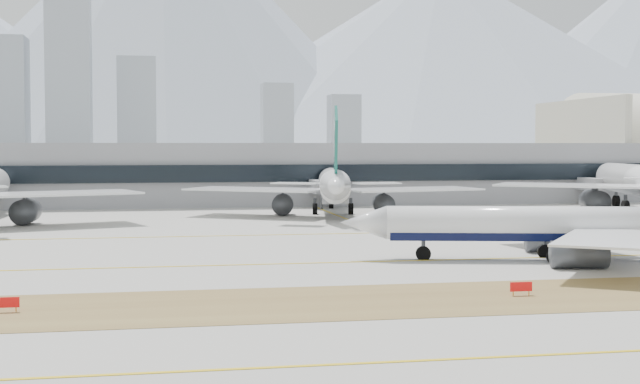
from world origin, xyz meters
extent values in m
plane|color=#AAA89F|center=(0.00, 0.00, 0.00)|extent=(3000.00, 3000.00, 0.00)
cube|color=brown|center=(0.00, -32.00, 0.02)|extent=(360.00, 18.00, 0.06)
cube|color=yellow|center=(0.00, -5.00, 0.03)|extent=(360.00, 0.45, 0.04)
cube|color=yellow|center=(0.00, -55.00, 0.03)|extent=(360.00, 0.45, 0.04)
cube|color=yellow|center=(0.00, 30.00, 0.03)|extent=(360.00, 0.45, 0.04)
cylinder|color=white|center=(33.69, -7.29, 4.66)|extent=(38.74, 12.79, 4.24)
cube|color=black|center=(33.69, -7.29, 3.50)|extent=(37.84, 11.99, 1.91)
cone|color=white|center=(11.90, -2.30, 4.66)|extent=(6.72, 5.45, 4.24)
cube|color=white|center=(41.18, 3.06, 4.03)|extent=(12.76, 22.15, 0.25)
cylinder|color=#3F4247|center=(38.18, -0.28, 1.70)|extent=(7.01, 4.54, 3.18)
cube|color=#3F4247|center=(38.18, -0.28, 2.97)|extent=(2.70, 0.91, 1.48)
cube|color=white|center=(35.93, -19.86, 4.03)|extent=(19.81, 22.62, 0.25)
cylinder|color=#3F4247|center=(34.68, -15.55, 1.70)|extent=(7.01, 4.54, 3.18)
cube|color=#3F4247|center=(34.68, -15.55, 2.97)|extent=(2.70, 0.91, 1.48)
cylinder|color=#3F4247|center=(19.32, -4.00, 1.27)|extent=(0.51, 0.51, 2.54)
cylinder|color=black|center=(19.32, -4.00, 0.74)|extent=(2.02, 1.15, 1.91)
cylinder|color=#3F4247|center=(34.12, -10.21, 1.27)|extent=(0.51, 0.51, 2.54)
cylinder|color=black|center=(34.12, -10.21, 0.74)|extent=(2.02, 1.15, 1.91)
cylinder|color=#3F4247|center=(35.35, -4.84, 1.27)|extent=(0.51, 0.51, 2.54)
cylinder|color=black|center=(35.35, -4.84, 0.74)|extent=(2.02, 1.15, 1.91)
cube|color=white|center=(-31.84, 53.51, 5.79)|extent=(32.07, 22.44, 0.37)
cylinder|color=#3F4247|center=(-37.19, 56.78, 2.44)|extent=(4.89, 7.87, 4.57)
cube|color=#3F4247|center=(-37.19, 56.78, 4.27)|extent=(0.59, 3.22, 2.13)
cylinder|color=white|center=(22.82, 71.85, 6.35)|extent=(13.29, 44.01, 5.78)
cube|color=slate|center=(22.82, 71.85, 4.77)|extent=(12.29, 43.00, 2.60)
cone|color=white|center=(27.20, 96.64, 6.35)|extent=(6.85, 7.58, 5.78)
cone|color=white|center=(18.18, 45.57, 7.08)|extent=(7.38, 10.56, 5.78)
cube|color=white|center=(37.07, 62.82, 5.49)|extent=(29.76, 18.19, 0.35)
cube|color=white|center=(25.89, 46.05, 7.51)|extent=(8.60, 5.33, 0.23)
cylinder|color=#3F4247|center=(32.45, 66.57, 2.31)|extent=(5.53, 7.92, 4.33)
cube|color=#3F4247|center=(32.45, 66.57, 4.04)|extent=(0.95, 3.06, 2.02)
cube|color=white|center=(6.35, 68.25, 5.49)|extent=(30.25, 25.48, 0.35)
cube|color=white|center=(11.10, 48.67, 7.51)|extent=(9.13, 7.55, 0.23)
cylinder|color=#3F4247|center=(11.97, 70.19, 2.31)|extent=(5.53, 7.92, 4.33)
cube|color=#3F4247|center=(11.97, 70.19, 4.04)|extent=(0.95, 3.06, 2.02)
cube|color=#145A4D|center=(18.71, 48.56, 13.94)|extent=(2.61, 11.99, 15.49)
cube|color=#AEB1B8|center=(18.92, 49.75, 15.62)|extent=(1.57, 5.47, 6.63)
cylinder|color=#3F4247|center=(25.71, 88.19, 1.73)|extent=(0.69, 0.69, 3.47)
cylinder|color=black|center=(25.71, 88.19, 1.01)|extent=(1.45, 2.74, 2.60)
cylinder|color=#3F4247|center=(18.91, 71.31, 1.73)|extent=(0.69, 0.69, 3.47)
cylinder|color=black|center=(18.91, 71.31, 1.01)|extent=(1.45, 2.74, 2.60)
cylinder|color=#3F4247|center=(26.31, 70.00, 1.73)|extent=(0.69, 0.69, 3.47)
cylinder|color=black|center=(26.31, 70.00, 1.01)|extent=(1.45, 2.74, 2.60)
cone|color=white|center=(95.74, 92.43, 7.00)|extent=(7.71, 8.48, 6.37)
cube|color=white|center=(71.91, 61.77, 6.05)|extent=(33.21, 28.57, 0.38)
cylinder|color=#3F4247|center=(78.16, 63.74, 2.55)|extent=(6.29, 8.82, 4.78)
cube|color=#3F4247|center=(78.16, 63.74, 4.46)|extent=(1.14, 3.37, 2.23)
cylinder|color=#3F4247|center=(93.84, 83.17, 1.91)|extent=(0.76, 0.76, 3.82)
cylinder|color=black|center=(93.84, 83.17, 1.11)|extent=(1.67, 3.03, 2.87)
cylinder|color=#3F4247|center=(85.85, 64.77, 1.91)|extent=(0.76, 0.76, 3.82)
cylinder|color=black|center=(85.85, 64.77, 1.11)|extent=(1.67, 3.03, 2.87)
cube|color=gray|center=(0.00, 115.00, 7.50)|extent=(280.00, 42.00, 15.00)
cube|color=black|center=(0.00, 93.50, 7.95)|extent=(280.00, 1.20, 4.00)
cube|color=beige|center=(110.00, 135.00, 14.10)|extent=(2.00, 57.00, 27.90)
cube|color=red|center=(-26.65, -32.00, 0.90)|extent=(2.20, 0.15, 0.90)
cylinder|color=orange|center=(-25.85, -32.00, 0.25)|extent=(0.10, 0.10, 0.50)
cube|color=red|center=(20.44, -32.00, 0.90)|extent=(2.20, 0.15, 0.90)
cylinder|color=orange|center=(19.64, -32.00, 0.25)|extent=(0.10, 0.10, 0.50)
cylinder|color=orange|center=(21.24, -32.00, 0.25)|extent=(0.10, 0.10, 0.50)
cube|color=orange|center=(26.87, 43.37, 0.90)|extent=(3.50, 2.00, 1.80)
cube|color=orange|center=(28.07, 43.37, 2.10)|extent=(1.20, 1.80, 1.00)
cylinder|color=black|center=(25.67, 42.57, 0.35)|extent=(0.70, 0.30, 0.70)
cylinder|color=black|center=(25.67, 44.17, 0.35)|extent=(0.70, 0.30, 0.70)
cylinder|color=black|center=(28.07, 42.57, 0.35)|extent=(0.70, 0.30, 0.70)
cylinder|color=black|center=(28.07, 44.17, 0.35)|extent=(0.70, 0.30, 0.70)
cube|color=#929BA6|center=(-105.00, 455.00, 40.00)|extent=(30.00, 27.00, 80.00)
cube|color=#929BA6|center=(-65.00, 450.00, 55.00)|extent=(26.00, 23.40, 110.00)
cube|color=#929BA6|center=(-25.00, 465.00, 35.00)|extent=(24.00, 21.60, 70.00)
cube|color=#929BA6|center=(65.00, 470.00, 27.50)|extent=(20.00, 18.00, 55.00)
cube|color=#929BA6|center=(110.00, 470.00, 24.00)|extent=(20.00, 18.00, 48.00)
cone|color=#9EA8B7|center=(0.00, 1400.00, 211.50)|extent=(900.00, 900.00, 470.00)
cone|color=#9EA8B7|center=(480.00, 1390.00, 157.50)|extent=(1120.00, 1120.00, 350.00)
camera|label=1|loc=(-13.90, -111.64, 14.41)|focal=50.00mm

